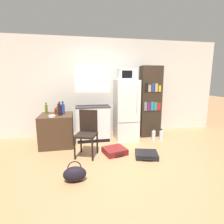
% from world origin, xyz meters
% --- Properties ---
extents(ground_plane, '(24.00, 24.00, 0.00)m').
position_xyz_m(ground_plane, '(0.00, 0.00, 0.00)').
color(ground_plane, '#A3754C').
extents(wall_back, '(6.40, 0.10, 2.69)m').
position_xyz_m(wall_back, '(0.20, 2.00, 1.35)').
color(wall_back, silver).
rests_on(wall_back, ground_plane).
extents(side_table, '(0.75, 0.80, 0.75)m').
position_xyz_m(side_table, '(-1.33, 1.20, 0.38)').
color(side_table, '#422D1E').
rests_on(side_table, ground_plane).
extents(kitchen_hutch, '(0.86, 0.46, 1.89)m').
position_xyz_m(kitchen_hutch, '(-0.45, 1.38, 0.87)').
color(kitchen_hutch, white).
rests_on(kitchen_hutch, ground_plane).
extents(refrigerator, '(0.57, 0.62, 1.56)m').
position_xyz_m(refrigerator, '(0.42, 1.30, 0.78)').
color(refrigerator, silver).
rests_on(refrigerator, ground_plane).
extents(microwave, '(0.44, 0.38, 0.27)m').
position_xyz_m(microwave, '(0.42, 1.30, 1.69)').
color(microwave, silver).
rests_on(microwave, refrigerator).
extents(bookshelf, '(0.56, 0.33, 1.92)m').
position_xyz_m(bookshelf, '(1.13, 1.44, 0.96)').
color(bookshelf, '#2D2319').
rests_on(bookshelf, ground_plane).
extents(bottle_olive_oil, '(0.06, 0.06, 0.26)m').
position_xyz_m(bottle_olive_oil, '(-1.58, 1.40, 0.86)').
color(bottle_olive_oil, '#566619').
rests_on(bottle_olive_oil, side_table).
extents(bottle_ketchup_red, '(0.07, 0.07, 0.14)m').
position_xyz_m(bottle_ketchup_red, '(-1.35, 1.30, 0.81)').
color(bottle_ketchup_red, '#AD1914').
rests_on(bottle_ketchup_red, side_table).
extents(bottle_blue_soda, '(0.09, 0.09, 0.31)m').
position_xyz_m(bottle_blue_soda, '(-1.17, 1.23, 0.88)').
color(bottle_blue_soda, '#1E47A3').
rests_on(bottle_blue_soda, side_table).
extents(bottle_green_tall, '(0.08, 0.08, 0.25)m').
position_xyz_m(bottle_green_tall, '(-1.27, 1.20, 0.86)').
color(bottle_green_tall, '#1E6028').
rests_on(bottle_green_tall, side_table).
extents(bottle_wine_dark, '(0.09, 0.09, 0.31)m').
position_xyz_m(bottle_wine_dark, '(-1.23, 1.09, 0.88)').
color(bottle_wine_dark, black).
rests_on(bottle_wine_dark, side_table).
extents(bowl, '(0.15, 0.15, 0.04)m').
position_xyz_m(bowl, '(-1.39, 0.92, 0.77)').
color(bowl, silver).
rests_on(bowl, side_table).
extents(chair, '(0.52, 0.52, 0.95)m').
position_xyz_m(chair, '(-0.64, 0.49, 0.56)').
color(chair, black).
rests_on(chair, ground_plane).
extents(suitcase_large_flat, '(0.53, 0.49, 0.10)m').
position_xyz_m(suitcase_large_flat, '(0.53, 0.12, 0.05)').
color(suitcase_large_flat, black).
rests_on(suitcase_large_flat, ground_plane).
extents(suitcase_small_flat, '(0.54, 0.52, 0.12)m').
position_xyz_m(suitcase_small_flat, '(-0.07, 0.42, 0.06)').
color(suitcase_small_flat, maroon).
rests_on(suitcase_small_flat, ground_plane).
extents(handbag, '(0.36, 0.20, 0.33)m').
position_xyz_m(handbag, '(-0.90, -0.48, 0.12)').
color(handbag, black).
rests_on(handbag, ground_plane).
extents(water_bottle_front, '(0.10, 0.10, 0.30)m').
position_xyz_m(water_bottle_front, '(1.30, 1.02, 0.13)').
color(water_bottle_front, silver).
rests_on(water_bottle_front, ground_plane).
extents(water_bottle_middle, '(0.10, 0.10, 0.30)m').
position_xyz_m(water_bottle_middle, '(1.12, 1.09, 0.13)').
color(water_bottle_middle, silver).
rests_on(water_bottle_middle, ground_plane).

